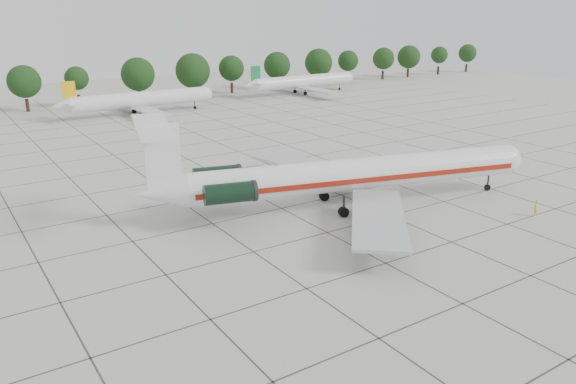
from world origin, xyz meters
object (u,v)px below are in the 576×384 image
main_airliner (340,175)px  bg_airliner_d (303,82)px  ground_crew (536,208)px  bg_airliner_c (141,100)px

main_airliner → bg_airliner_d: bearing=72.9°
ground_crew → bg_airliner_d: bg_airliner_d is taller
main_airliner → ground_crew: 20.02m
ground_crew → bg_airliner_d: size_ratio=0.06×
ground_crew → bg_airliner_c: 78.17m
main_airliner → ground_crew: (15.06, -12.90, -2.74)m
ground_crew → bg_airliner_d: 87.31m
ground_crew → bg_airliner_d: bearing=-143.0°
ground_crew → bg_airliner_c: bg_airliner_c is taller
ground_crew → bg_airliner_c: (-13.89, 76.90, 2.07)m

